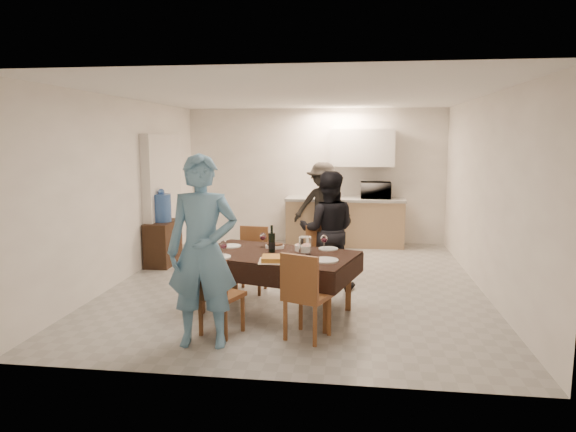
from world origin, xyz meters
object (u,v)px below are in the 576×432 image
object	(u,v)px
console	(163,243)
water_pitcher	(305,246)
savoury_tart	(279,259)
microwave	(376,190)
wine_bottle	(272,239)
person_kitchen	(323,206)
person_far	(328,230)
water_jug	(162,208)
dining_table	(275,256)
person_near	(203,251)

from	to	relation	value
console	water_pitcher	distance (m)	3.30
savoury_tart	microwave	world-z (taller)	microwave
wine_bottle	person_kitchen	xyz separation A→B (m)	(0.37, 3.45, -0.07)
wine_bottle	savoury_tart	bearing A→B (deg)	-70.77
person_far	microwave	bearing A→B (deg)	-106.03
water_jug	water_pitcher	xyz separation A→B (m)	(2.51, -2.08, -0.11)
wine_bottle	water_pitcher	bearing A→B (deg)	-14.04
dining_table	water_pitcher	distance (m)	0.38
microwave	person_far	bearing A→B (deg)	75.67
dining_table	person_near	world-z (taller)	person_near
person_near	savoury_tart	bearing A→B (deg)	39.70
microwave	person_kitchen	xyz separation A→B (m)	(-0.96, -0.45, -0.26)
savoury_tart	person_far	xyz separation A→B (m)	(0.45, 1.43, 0.07)
dining_table	wine_bottle	xyz separation A→B (m)	(-0.05, 0.05, 0.19)
water_jug	wine_bottle	xyz separation A→B (m)	(2.11, -1.98, -0.06)
console	person_far	distance (m)	2.92
dining_table	water_pitcher	bearing A→B (deg)	7.99
dining_table	water_jug	world-z (taller)	water_jug
console	person_near	bearing A→B (deg)	-62.43
savoury_tart	person_kitchen	distance (m)	3.88
dining_table	savoury_tart	xyz separation A→B (m)	(0.10, -0.38, 0.06)
dining_table	person_far	world-z (taller)	person_far
console	water_jug	size ratio (longest dim) A/B	1.71
water_jug	wine_bottle	size ratio (longest dim) A/B	1.38
water_jug	person_kitchen	distance (m)	2.89
dining_table	water_jug	bearing A→B (deg)	152.84
console	microwave	xyz separation A→B (m)	(3.45, 1.91, 0.71)
person_kitchen	person_near	bearing A→B (deg)	-100.89
console	wine_bottle	bearing A→B (deg)	-43.24
console	person_far	bearing A→B (deg)	-19.96
person_near	person_far	bearing A→B (deg)	56.18
water_jug	wine_bottle	distance (m)	2.90
dining_table	console	xyz separation A→B (m)	(-2.16, 2.03, -0.32)
person_near	person_kitchen	bearing A→B (deg)	72.94
console	dining_table	bearing A→B (deg)	-43.28
microwave	person_near	xyz separation A→B (m)	(-1.84, -5.00, -0.12)
water_jug	microwave	size ratio (longest dim) A/B	0.80
person_near	person_kitchen	world-z (taller)	person_near
microwave	water_pitcher	bearing A→B (deg)	76.77
dining_table	console	distance (m)	2.98
wine_bottle	console	bearing A→B (deg)	136.76
water_jug	person_far	bearing A→B (deg)	-19.96
console	person_near	distance (m)	3.53
console	savoury_tart	distance (m)	3.33
water_jug	dining_table	bearing A→B (deg)	-43.28
water_pitcher	person_near	xyz separation A→B (m)	(-0.90, -1.00, 0.13)
water_pitcher	person_kitchen	world-z (taller)	person_kitchen
dining_table	microwave	bearing A→B (deg)	88.01
person_near	water_pitcher	bearing A→B (deg)	41.84
water_jug	person_far	size ratio (longest dim) A/B	0.28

